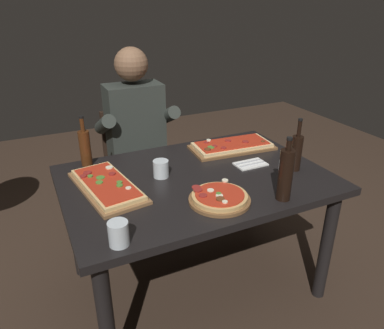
{
  "coord_description": "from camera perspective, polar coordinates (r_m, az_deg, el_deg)",
  "views": [
    {
      "loc": [
        -0.78,
        -1.58,
        1.63
      ],
      "look_at": [
        0.0,
        0.05,
        0.79
      ],
      "focal_mm": 34.31,
      "sensor_mm": 36.0,
      "label": 1
    }
  ],
  "objects": [
    {
      "name": "ground_plane",
      "position": [
        2.4,
        0.54,
        -17.85
      ],
      "size": [
        6.4,
        6.4,
        0.0
      ],
      "primitive_type": "plane",
      "color": "#38281E"
    },
    {
      "name": "dining_table",
      "position": [
        2.02,
        0.61,
        -4.28
      ],
      "size": [
        1.4,
        0.96,
        0.74
      ],
      "color": "black",
      "rests_on": "ground_plane"
    },
    {
      "name": "pizza_rectangular_front",
      "position": [
        2.34,
        6.23,
        2.9
      ],
      "size": [
        0.54,
        0.29,
        0.05
      ],
      "color": "brown",
      "rests_on": "dining_table"
    },
    {
      "name": "pizza_rectangular_left",
      "position": [
        1.89,
        -13.09,
        -3.19
      ],
      "size": [
        0.31,
        0.55,
        0.05
      ],
      "color": "brown",
      "rests_on": "dining_table"
    },
    {
      "name": "pizza_round_far",
      "position": [
        1.74,
        4.27,
        -5.18
      ],
      "size": [
        0.29,
        0.29,
        0.05
      ],
      "color": "brown",
      "rests_on": "dining_table"
    },
    {
      "name": "wine_bottle_dark",
      "position": [
        1.76,
        14.33,
        -1.48
      ],
      "size": [
        0.07,
        0.07,
        0.31
      ],
      "color": "black",
      "rests_on": "dining_table"
    },
    {
      "name": "oil_bottle_amber",
      "position": [
        2.09,
        15.91,
        1.92
      ],
      "size": [
        0.06,
        0.06,
        0.3
      ],
      "color": "black",
      "rests_on": "dining_table"
    },
    {
      "name": "vinegar_bottle_green",
      "position": [
        2.15,
        -16.28,
        2.62
      ],
      "size": [
        0.06,
        0.06,
        0.29
      ],
      "color": "#47230F",
      "rests_on": "dining_table"
    },
    {
      "name": "tumbler_near_camera",
      "position": [
        1.96,
        -4.84,
        -0.8
      ],
      "size": [
        0.08,
        0.08,
        0.09
      ],
      "color": "silver",
      "rests_on": "dining_table"
    },
    {
      "name": "tumbler_far_side",
      "position": [
        1.47,
        -11.33,
        -10.67
      ],
      "size": [
        0.08,
        0.08,
        0.1
      ],
      "color": "silver",
      "rests_on": "dining_table"
    },
    {
      "name": "napkin_cutlery_set",
      "position": [
        2.14,
        9.05,
        0.11
      ],
      "size": [
        0.18,
        0.11,
        0.01
      ],
      "color": "white",
      "rests_on": "dining_table"
    },
    {
      "name": "diner_chair",
      "position": [
        2.78,
        -8.85,
        0.3
      ],
      "size": [
        0.44,
        0.44,
        0.87
      ],
      "color": "black",
      "rests_on": "ground_plane"
    },
    {
      "name": "seated_diner",
      "position": [
        2.58,
        -8.42,
        4.48
      ],
      "size": [
        0.53,
        0.41,
        1.33
      ],
      "color": "#23232D",
      "rests_on": "ground_plane"
    }
  ]
}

